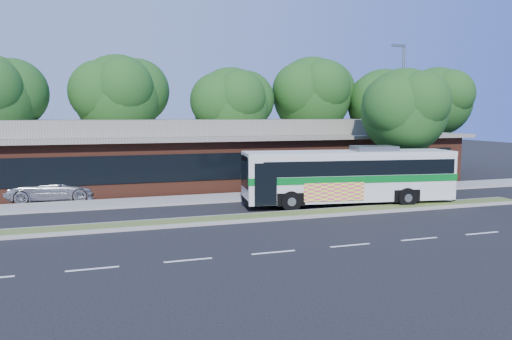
# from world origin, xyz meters

# --- Properties ---
(ground) EXTENTS (120.00, 120.00, 0.00)m
(ground) POSITION_xyz_m (0.00, 0.00, 0.00)
(ground) COLOR black
(ground) RESTS_ON ground
(median_strip) EXTENTS (26.00, 1.10, 0.15)m
(median_strip) POSITION_xyz_m (0.00, 0.60, 0.07)
(median_strip) COLOR #4C5C27
(median_strip) RESTS_ON ground
(sidewalk) EXTENTS (44.00, 2.60, 0.12)m
(sidewalk) POSITION_xyz_m (0.00, 6.40, 0.06)
(sidewalk) COLOR gray
(sidewalk) RESTS_ON ground
(plaza_building) EXTENTS (33.20, 11.20, 4.45)m
(plaza_building) POSITION_xyz_m (0.00, 12.99, 2.13)
(plaza_building) COLOR #56291B
(plaza_building) RESTS_ON ground
(lamp_post) EXTENTS (0.93, 0.18, 9.07)m
(lamp_post) POSITION_xyz_m (9.56, 6.00, 4.90)
(lamp_post) COLOR slate
(lamp_post) RESTS_ON ground
(tree_bg_b) EXTENTS (6.69, 6.00, 9.00)m
(tree_bg_b) POSITION_xyz_m (-6.57, 16.14, 6.14)
(tree_bg_b) COLOR black
(tree_bg_b) RESTS_ON ground
(tree_bg_c) EXTENTS (6.24, 5.60, 8.26)m
(tree_bg_c) POSITION_xyz_m (1.40, 15.13, 5.59)
(tree_bg_c) COLOR black
(tree_bg_c) RESTS_ON ground
(tree_bg_d) EXTENTS (6.91, 6.20, 9.37)m
(tree_bg_d) POSITION_xyz_m (8.45, 16.15, 6.42)
(tree_bg_d) COLOR black
(tree_bg_d) RESTS_ON ground
(tree_bg_e) EXTENTS (6.47, 5.80, 8.50)m
(tree_bg_e) POSITION_xyz_m (14.42, 15.14, 5.74)
(tree_bg_e) COLOR black
(tree_bg_e) RESTS_ON ground
(tree_bg_f) EXTENTS (6.69, 6.00, 8.92)m
(tree_bg_f) POSITION_xyz_m (20.43, 16.14, 6.06)
(tree_bg_f) COLOR black
(tree_bg_f) RESTS_ON ground
(transit_bus) EXTENTS (11.37, 3.91, 3.13)m
(transit_bus) POSITION_xyz_m (4.00, 2.39, 1.74)
(transit_bus) COLOR silver
(transit_bus) RESTS_ON ground
(sedan) EXTENTS (5.00, 2.17, 1.43)m
(sedan) POSITION_xyz_m (-11.13, 8.74, 0.72)
(sedan) COLOR #AAABB1
(sedan) RESTS_ON ground
(sidewalk_tree) EXTENTS (5.80, 5.20, 7.59)m
(sidewalk_tree) POSITION_xyz_m (9.65, 5.43, 5.12)
(sidewalk_tree) COLOR black
(sidewalk_tree) RESTS_ON ground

